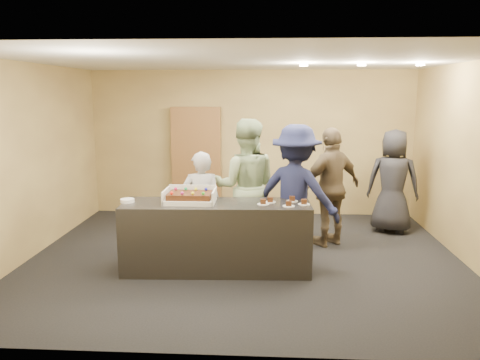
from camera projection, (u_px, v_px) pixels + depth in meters
The scene contains 17 objects.
room at pixel (245, 163), 6.33m from camera, with size 6.04×6.00×2.70m.
serving_counter at pixel (217, 237), 6.05m from camera, with size 2.40×0.70×0.90m, color black.
storage_cabinet at pixel (197, 161), 8.82m from camera, with size 0.92×0.15×2.03m, color brown.
cake_box at pixel (190, 199), 6.00m from camera, with size 0.65×0.45×0.19m.
sheet_cake at pixel (190, 195), 5.97m from camera, with size 0.55×0.38×0.11m.
plate_stack at pixel (127, 201), 6.00m from camera, with size 0.18×0.18×0.04m, color white.
slice_a at pixel (263, 203), 5.89m from camera, with size 0.15×0.15×0.07m.
slice_b at pixel (270, 201), 5.99m from camera, with size 0.15×0.15×0.07m.
slice_c at pixel (289, 205), 5.78m from camera, with size 0.15×0.15×0.07m.
slice_d at pixel (292, 200), 6.05m from camera, with size 0.15×0.15×0.07m.
slice_e at pixel (304, 203), 5.88m from camera, with size 0.15×0.15×0.07m.
person_server_grey at pixel (201, 205), 6.45m from camera, with size 0.55×0.36×1.51m, color #ADADB3.
person_sage_man at pixel (246, 186), 6.68m from camera, with size 0.94×0.73×1.93m, color #95AC7E.
person_navy_man at pixel (296, 194), 6.34m from camera, with size 1.21×0.70×1.87m, color #191D42.
person_brown_extra at pixel (331, 187), 7.00m from camera, with size 1.05×0.44×1.79m, color brown.
person_dark_suit at pixel (393, 181), 7.67m from camera, with size 0.84×0.54×1.71m, color black.
ceiling_spotlights at pixel (362, 65), 6.49m from camera, with size 1.72×0.12×0.03m.
Camera 1 is at (0.30, -6.26, 2.28)m, focal length 35.00 mm.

